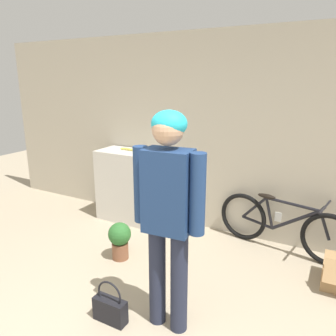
{
  "coord_description": "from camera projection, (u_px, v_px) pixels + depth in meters",
  "views": [
    {
      "loc": [
        1.15,
        -1.04,
        2.0
      ],
      "look_at": [
        0.03,
        1.01,
        1.37
      ],
      "focal_mm": 35.0,
      "sensor_mm": 36.0,
      "label": 1
    }
  ],
  "objects": [
    {
      "name": "bicycle",
      "position": [
        283.0,
        226.0,
        3.87
      ],
      "size": [
        1.62,
        0.47,
        0.69
      ],
      "rotation": [
        0.0,
        0.0,
        -0.17
      ],
      "color": "black",
      "rests_on": "ground_plane"
    },
    {
      "name": "person",
      "position": [
        168.0,
        203.0,
        2.49
      ],
      "size": [
        0.6,
        0.27,
        1.79
      ],
      "rotation": [
        0.0,
        0.0,
        0.09
      ],
      "color": "#23283D",
      "rests_on": "ground_plane"
    },
    {
      "name": "banana",
      "position": [
        130.0,
        149.0,
        4.66
      ],
      "size": [
        0.32,
        0.08,
        0.03
      ],
      "color": "#EAD64C",
      "rests_on": "side_shelf"
    },
    {
      "name": "wall_back",
      "position": [
        240.0,
        137.0,
        4.1
      ],
      "size": [
        8.0,
        0.07,
        2.6
      ],
      "color": "#B7AD99",
      "rests_on": "ground_plane"
    },
    {
      "name": "handbag",
      "position": [
        110.0,
        308.0,
        2.77
      ],
      "size": [
        0.3,
        0.11,
        0.38
      ],
      "color": "black",
      "rests_on": "ground_plane"
    },
    {
      "name": "potted_plant",
      "position": [
        120.0,
        239.0,
        3.73
      ],
      "size": [
        0.26,
        0.26,
        0.44
      ],
      "color": "brown",
      "rests_on": "ground_plane"
    },
    {
      "name": "side_shelf",
      "position": [
        133.0,
        186.0,
        4.72
      ],
      "size": [
        1.03,
        0.48,
        1.02
      ],
      "color": "beige",
      "rests_on": "ground_plane"
    }
  ]
}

